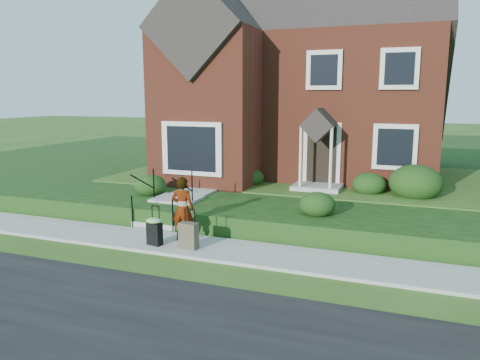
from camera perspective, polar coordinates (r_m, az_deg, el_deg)
The scene contains 11 objects.
ground at distance 11.58m, azimuth -2.08°, elevation -8.71°, with size 120.00×120.00×0.00m, color #2D5119.
street at distance 7.63m, azimuth -17.79°, elevation -19.78°, with size 60.00×6.00×0.01m, color black.
sidewalk at distance 11.56m, azimuth -2.08°, elevation -8.52°, with size 60.00×1.60×0.08m, color #9E9B93.
terrace at distance 21.26m, azimuth 19.80°, elevation 0.29°, with size 44.00×20.00×0.60m, color #13340E.
walkway at distance 16.82m, azimuth -3.31°, elevation -0.47°, with size 1.20×6.00×0.06m, color #9E9B93.
main_house at distance 20.24m, azimuth 8.24°, elevation 14.42°, with size 10.40×10.20×9.40m.
front_steps at distance 14.10m, azimuth -8.56°, elevation -3.33°, with size 1.40×2.02×1.50m.
foundation_shrubs at distance 15.66m, azimuth 6.17°, elevation 0.37°, with size 10.18×4.59×1.15m.
woman at distance 12.04m, azimuth -7.00°, elevation -3.52°, with size 0.61×0.40×1.66m, color #999999.
suitcase_black at distance 11.89m, azimuth -10.39°, elevation -5.99°, with size 0.47×0.41×1.00m.
suitcase_olive at distance 11.51m, azimuth -6.29°, elevation -6.75°, with size 0.47×0.28×0.98m.
Camera 1 is at (4.28, -10.07, 3.77)m, focal length 35.00 mm.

